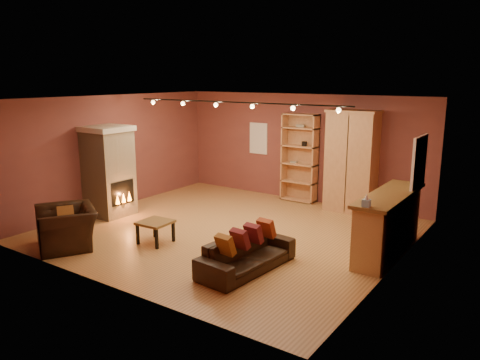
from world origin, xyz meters
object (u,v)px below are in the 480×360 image
Objects in this scene: bar_counter at (388,224)px; loveseat at (247,248)px; fireplace at (109,171)px; armoire at (352,161)px; coffee_table at (155,224)px; bookcase at (301,157)px; armchair at (66,221)px.

bar_counter is 1.25× the size of loveseat.
bar_counter is at bearing 10.87° from fireplace.
fireplace reaches higher than loveseat.
bar_counter is (6.24, 1.20, -0.47)m from fireplace.
bar_counter is at bearing -54.66° from armoire.
bar_counter is at bearing -34.65° from loveseat.
fireplace is 2.51m from coffee_table.
armoire is 1.27× the size of loveseat.
armoire is at bearing -7.48° from bookcase.
armchair is (-3.49, -1.05, 0.14)m from loveseat.
coffee_table is at bearing -153.10° from bar_counter.
bar_counter is 2.72m from loveseat.
armoire is 1.74× the size of armchair.
armchair is at bearing 111.97° from loveseat.
bookcase reaches higher than loveseat.
fireplace is at bearing -169.13° from bar_counter.
armoire is at bearing 4.16° from loveseat.
armchair is 2.30× the size of coffee_table.
bookcase is 4.88m from loveseat.
bar_counter is 4.45m from coffee_table.
armchair is (1.02, -1.93, -0.54)m from fireplace.
bookcase is 4.68m from coffee_table.
armchair is at bearing -149.05° from bar_counter.
armoire reaches higher than bookcase.
bookcase is at bearing 172.52° from armoire.
armchair is at bearing -123.10° from armoire.
bookcase reaches higher than coffee_table.
armoire is 1.01× the size of bar_counter.
bookcase reaches higher than bar_counter.
bookcase is at bearing 79.56° from coffee_table.
bookcase is 6.07m from armchair.
loveseat reaches higher than coffee_table.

